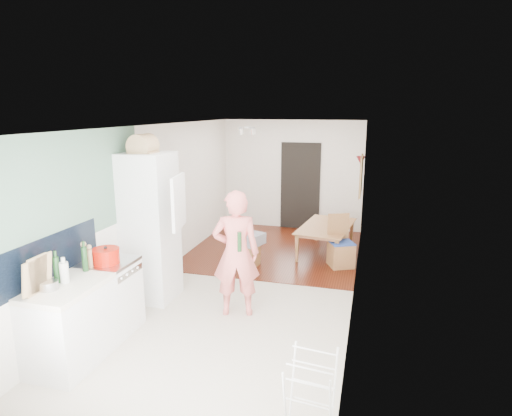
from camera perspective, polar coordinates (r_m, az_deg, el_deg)
The scene contains 32 objects.
room_shell at distance 6.52m, azimuth -0.84°, elevation -0.13°, with size 3.20×7.00×2.50m, color white, non-canonical shape.
floor at distance 6.91m, azimuth -0.80°, elevation -10.27°, with size 3.20×7.00×0.01m, color beige.
wood_floor_overlay at distance 8.59m, azimuth 2.63°, elevation -5.48°, with size 3.20×3.30×0.01m, color #4E1A0C.
sage_wall_panel at distance 5.37m, azimuth -23.71°, elevation 2.41°, with size 0.02×3.00×1.30m, color #547660.
tile_splashback at distance 5.13m, azimuth -26.78°, elevation -6.45°, with size 0.02×1.90×0.50m, color black.
doorway_recess at distance 9.86m, azimuth 5.92°, elevation 2.87°, with size 0.90×0.04×2.00m, color black.
base_cabinet at distance 5.23m, azimuth -23.54°, elevation -14.35°, with size 0.60×0.90×0.86m, color white.
worktop at distance 5.04m, azimuth -24.02°, elevation -9.68°, with size 0.62×0.92×0.06m, color #F1E5CC.
range_cooker at distance 5.76m, azimuth -18.85°, elevation -11.22°, with size 0.60×0.60×0.88m, color white.
cooker_top at distance 5.59m, azimuth -19.20°, elevation -6.91°, with size 0.60×0.60×0.04m, color #AFB0B2.
fridge_housing at distance 6.34m, azimuth -13.94°, elevation -2.53°, with size 0.66×0.66×2.15m, color white.
fridge_door at distance 5.69m, azimuth -10.29°, elevation 0.81°, with size 0.56×0.04×0.70m, color white.
fridge_interior at distance 6.09m, azimuth -11.63°, elevation 1.54°, with size 0.02×0.52×0.66m, color white.
pinboard at distance 8.08m, azimuth 13.85°, elevation 4.26°, with size 0.03×0.90×0.70m, color tan.
pinboard_frame at distance 8.08m, azimuth 13.74°, elevation 4.26°, with size 0.01×0.94×0.74m, color #9D6541.
wall_sconce at distance 8.70m, azimuth 13.79°, elevation 6.20°, with size 0.18×0.18×0.16m, color maroon.
person at distance 5.68m, azimuth -2.70°, elevation -4.60°, with size 0.74×0.49×2.04m, color #EC706A.
dining_table at distance 8.38m, azimuth 9.50°, elevation -4.46°, with size 1.35×0.75×0.47m, color #9D6541.
dining_chair at distance 7.67m, azimuth 11.33°, elevation -4.43°, with size 0.39×0.39×0.93m, color #9D6541, non-canonical shape.
stool at distance 7.63m, azimuth -0.97°, elevation -6.31°, with size 0.31×0.31×0.41m, color #9D6541, non-canonical shape.
grey_drape at distance 7.54m, azimuth -0.90°, elevation -4.13°, with size 0.43×0.43×0.19m, color gray.
drying_rack at distance 3.96m, azimuth 7.28°, elevation -23.76°, with size 0.39×0.35×0.75m, color white, non-canonical shape.
bread_bin at distance 6.11m, azimuth -14.84°, elevation 7.99°, with size 0.35×0.33×0.18m, color tan, non-canonical shape.
red_casserole at distance 5.48m, azimuth -19.35°, elevation -6.04°, with size 0.32×0.32×0.19m, color red.
steel_pan at distance 4.96m, azimuth -25.90°, elevation -9.27°, with size 0.18×0.18×0.09m, color #AFB0B2.
held_bottle at distance 5.49m, azimuth -2.22°, elevation -4.52°, with size 0.06×0.06×0.26m, color #1A3F1B.
bottle_a at distance 5.08m, azimuth -25.04°, elevation -7.48°, with size 0.07×0.07×0.29m, color #1A3F1B.
bottle_b at distance 5.30m, azimuth -21.85°, elevation -6.36°, with size 0.07×0.07×0.29m, color #1A3F1B.
bottle_c at distance 5.05m, azimuth -24.19°, elevation -7.86°, with size 0.09×0.09×0.23m, color silver.
pepper_mill_front at distance 5.46m, azimuth -21.89°, elevation -6.05°, with size 0.07×0.07×0.24m, color tan.
pepper_mill_back at distance 5.42m, azimuth -21.26°, elevation -6.27°, with size 0.06×0.06×0.21m, color tan.
chopping_boards at distance 4.85m, azimuth -27.18°, elevation -7.96°, with size 0.04×0.30×0.40m, color tan, non-canonical shape.
Camera 1 is at (1.76, -6.09, 2.75)m, focal length 30.00 mm.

